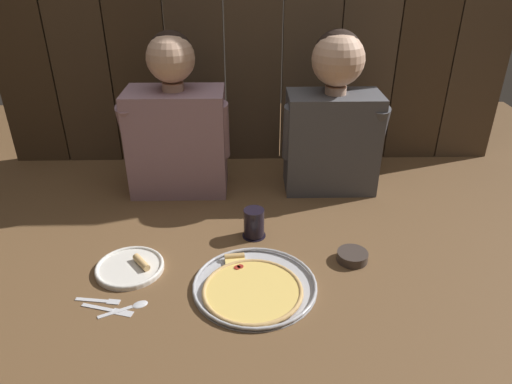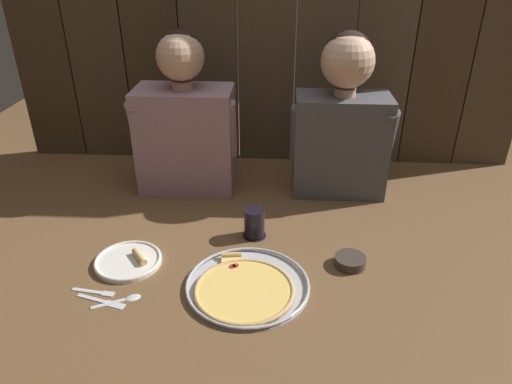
{
  "view_description": "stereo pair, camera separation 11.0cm",
  "coord_description": "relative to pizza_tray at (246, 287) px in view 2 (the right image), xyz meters",
  "views": [
    {
      "loc": [
        -0.03,
        -1.24,
        0.91
      ],
      "look_at": [
        -0.0,
        0.1,
        0.18
      ],
      "focal_mm": 32.79,
      "sensor_mm": 36.0,
      "label": 1
    },
    {
      "loc": [
        0.08,
        -1.24,
        0.91
      ],
      "look_at": [
        -0.0,
        0.1,
        0.18
      ],
      "focal_mm": 32.79,
      "sensor_mm": 36.0,
      "label": 2
    }
  ],
  "objects": [
    {
      "name": "diner_left",
      "position": [
        -0.29,
        0.65,
        0.27
      ],
      "size": [
        0.41,
        0.22,
        0.62
      ],
      "color": "gray",
      "rests_on": "ground"
    },
    {
      "name": "ground_plane",
      "position": [
        0.02,
        0.17,
        -0.01
      ],
      "size": [
        3.2,
        3.2,
        0.0
      ],
      "primitive_type": "plane",
      "color": "brown"
    },
    {
      "name": "pizza_tray",
      "position": [
        0.0,
        0.0,
        0.0
      ],
      "size": [
        0.37,
        0.37,
        0.03
      ],
      "color": "#B2B2B7",
      "rests_on": "ground"
    },
    {
      "name": "table_fork",
      "position": [
        -0.44,
        -0.04,
        -0.01
      ],
      "size": [
        0.13,
        0.03,
        0.01
      ],
      "color": "silver",
      "rests_on": "ground"
    },
    {
      "name": "diner_right",
      "position": [
        0.32,
        0.65,
        0.29
      ],
      "size": [
        0.39,
        0.21,
        0.63
      ],
      "color": "#4C4C51",
      "rests_on": "ground"
    },
    {
      "name": "dinner_plate",
      "position": [
        -0.38,
        0.11,
        -0.0
      ],
      "size": [
        0.21,
        0.21,
        0.03
      ],
      "color": "white",
      "rests_on": "ground"
    },
    {
      "name": "dipping_bowl",
      "position": [
        0.32,
        0.14,
        0.01
      ],
      "size": [
        0.1,
        0.1,
        0.03
      ],
      "color": "#3D332D",
      "rests_on": "ground"
    },
    {
      "name": "table_spoon",
      "position": [
        -0.34,
        -0.06,
        -0.01
      ],
      "size": [
        0.13,
        0.08,
        0.01
      ],
      "color": "silver",
      "rests_on": "ground"
    },
    {
      "name": "table_knife",
      "position": [
        -0.41,
        -0.07,
        -0.01
      ],
      "size": [
        0.15,
        0.06,
        0.01
      ],
      "color": "silver",
      "rests_on": "ground"
    },
    {
      "name": "drinking_glass",
      "position": [
        0.01,
        0.29,
        0.04
      ],
      "size": [
        0.08,
        0.08,
        0.1
      ],
      "color": "black",
      "rests_on": "ground"
    }
  ]
}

